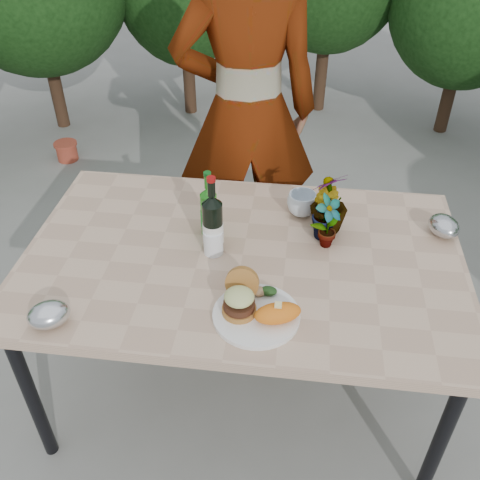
# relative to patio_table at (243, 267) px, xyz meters

# --- Properties ---
(ground) EXTENTS (80.00, 80.00, 0.00)m
(ground) POSITION_rel_patio_table_xyz_m (0.00, 0.00, -0.69)
(ground) COLOR slate
(ground) RESTS_ON ground
(patio_table) EXTENTS (1.60, 1.00, 0.75)m
(patio_table) POSITION_rel_patio_table_xyz_m (0.00, 0.00, 0.00)
(patio_table) COLOR tan
(patio_table) RESTS_ON ground
(shrub_hedge) EXTENTS (6.92, 5.10, 2.06)m
(shrub_hedge) POSITION_rel_patio_table_xyz_m (0.26, 1.53, 0.43)
(shrub_hedge) COLOR #382316
(shrub_hedge) RESTS_ON ground
(dinner_plate) EXTENTS (0.28, 0.28, 0.01)m
(dinner_plate) POSITION_rel_patio_table_xyz_m (0.08, -0.30, 0.06)
(dinner_plate) COLOR white
(dinner_plate) RESTS_ON patio_table
(burger_stack) EXTENTS (0.11, 0.16, 0.11)m
(burger_stack) POSITION_rel_patio_table_xyz_m (0.03, -0.28, 0.12)
(burger_stack) COLOR #B7722D
(burger_stack) RESTS_ON dinner_plate
(sweet_potato) EXTENTS (0.17, 0.12, 0.06)m
(sweet_potato) POSITION_rel_patio_table_xyz_m (0.15, -0.32, 0.10)
(sweet_potato) COLOR orange
(sweet_potato) RESTS_ON dinner_plate
(grilled_veg) EXTENTS (0.08, 0.05, 0.03)m
(grilled_veg) POSITION_rel_patio_table_xyz_m (0.10, -0.21, 0.09)
(grilled_veg) COLOR olive
(grilled_veg) RESTS_ON dinner_plate
(wine_bottle) EXTENTS (0.08, 0.08, 0.31)m
(wine_bottle) POSITION_rel_patio_table_xyz_m (-0.11, 0.01, 0.17)
(wine_bottle) COLOR black
(wine_bottle) RESTS_ON patio_table
(sparkling_water) EXTENTS (0.06, 0.06, 0.27)m
(sparkling_water) POSITION_rel_patio_table_xyz_m (-0.14, 0.12, 0.16)
(sparkling_water) COLOR #218C19
(sparkling_water) RESTS_ON patio_table
(plastic_cup) EXTENTS (0.07, 0.07, 0.09)m
(plastic_cup) POSITION_rel_patio_table_xyz_m (-0.11, 0.00, 0.10)
(plastic_cup) COLOR white
(plastic_cup) RESTS_ON patio_table
(seedling_left) EXTENTS (0.13, 0.13, 0.21)m
(seedling_left) POSITION_rel_patio_table_xyz_m (0.30, 0.09, 0.16)
(seedling_left) COLOR #29571E
(seedling_left) RESTS_ON patio_table
(seedling_mid) EXTENTS (0.13, 0.14, 0.21)m
(seedling_mid) POSITION_rel_patio_table_xyz_m (0.28, 0.16, 0.16)
(seedling_mid) COLOR #2B571D
(seedling_mid) RESTS_ON patio_table
(seedling_right) EXTENTS (0.20, 0.20, 0.25)m
(seedling_right) POSITION_rel_patio_table_xyz_m (0.30, 0.19, 0.18)
(seedling_right) COLOR #2D5F20
(seedling_right) RESTS_ON patio_table
(blue_bowl) EXTENTS (0.12, 0.12, 0.09)m
(blue_bowl) POSITION_rel_patio_table_xyz_m (0.20, 0.29, 0.10)
(blue_bowl) COLOR silver
(blue_bowl) RESTS_ON patio_table
(foil_packet_left) EXTENTS (0.17, 0.16, 0.08)m
(foil_packet_left) POSITION_rel_patio_table_xyz_m (-0.56, -0.41, 0.10)
(foil_packet_left) COLOR silver
(foil_packet_left) RESTS_ON patio_table
(foil_packet_right) EXTENTS (0.15, 0.16, 0.08)m
(foil_packet_right) POSITION_rel_patio_table_xyz_m (0.74, 0.22, 0.10)
(foil_packet_right) COLOR #AFB2B6
(foil_packet_right) RESTS_ON patio_table
(person) EXTENTS (0.75, 0.57, 1.86)m
(person) POSITION_rel_patio_table_xyz_m (-0.08, 0.80, 0.24)
(person) COLOR #8B5545
(person) RESTS_ON ground
(terracotta_pot) EXTENTS (0.17, 0.17, 0.14)m
(terracotta_pot) POSITION_rel_patio_table_xyz_m (-1.54, 1.85, -0.62)
(terracotta_pot) COLOR #A53E2A
(terracotta_pot) RESTS_ON ground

